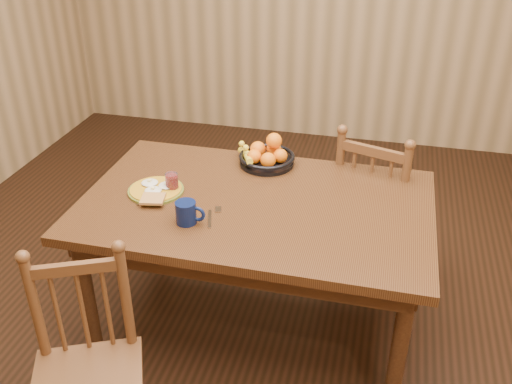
% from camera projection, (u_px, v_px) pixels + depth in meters
% --- Properties ---
extents(room, '(4.52, 5.02, 2.72)m').
position_uv_depth(room, '(256.00, 75.00, 2.32)').
color(room, black).
rests_on(room, ground).
extents(dining_table, '(1.60, 1.00, 0.75)m').
position_uv_depth(dining_table, '(256.00, 217.00, 2.66)').
color(dining_table, black).
rests_on(dining_table, ground).
extents(chair_far, '(0.53, 0.51, 0.94)m').
position_uv_depth(chair_far, '(376.00, 208.00, 3.13)').
color(chair_far, '#513118').
rests_on(chair_far, ground).
extents(chair_near, '(0.53, 0.52, 0.89)m').
position_uv_depth(chair_near, '(87.00, 372.00, 2.14)').
color(chair_near, '#513118').
rests_on(chair_near, ground).
extents(breakfast_plate, '(0.26, 0.30, 0.04)m').
position_uv_depth(breakfast_plate, '(156.00, 190.00, 2.69)').
color(breakfast_plate, '#59601E').
rests_on(breakfast_plate, dining_table).
extents(fork, '(0.06, 0.18, 0.00)m').
position_uv_depth(fork, '(213.00, 215.00, 2.51)').
color(fork, silver).
rests_on(fork, dining_table).
extents(spoon, '(0.07, 0.15, 0.01)m').
position_uv_depth(spoon, '(150.00, 195.00, 2.66)').
color(spoon, silver).
rests_on(spoon, dining_table).
extents(coffee_mug, '(0.13, 0.09, 0.10)m').
position_uv_depth(coffee_mug, '(187.00, 212.00, 2.44)').
color(coffee_mug, '#091335').
rests_on(coffee_mug, dining_table).
extents(juice_glass, '(0.06, 0.06, 0.09)m').
position_uv_depth(juice_glass, '(172.00, 183.00, 2.68)').
color(juice_glass, silver).
rests_on(juice_glass, dining_table).
extents(fruit_bowl, '(0.32, 0.29, 0.17)m').
position_uv_depth(fruit_bowl, '(266.00, 156.00, 2.93)').
color(fruit_bowl, black).
rests_on(fruit_bowl, dining_table).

